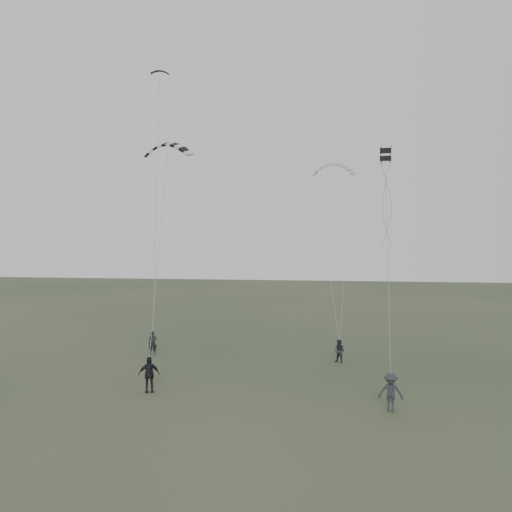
# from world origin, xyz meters

# --- Properties ---
(ground) EXTENTS (140.00, 140.00, 0.00)m
(ground) POSITION_xyz_m (0.00, 0.00, 0.00)
(ground) COLOR #313E28
(ground) RESTS_ON ground
(flyer_left) EXTENTS (0.70, 0.60, 1.64)m
(flyer_left) POSITION_xyz_m (-6.40, 6.53, 0.82)
(flyer_left) COLOR black
(flyer_left) RESTS_ON ground
(flyer_right) EXTENTS (0.92, 0.85, 1.51)m
(flyer_right) POSITION_xyz_m (6.46, 5.98, 0.75)
(flyer_right) COLOR #26262C
(flyer_right) RESTS_ON ground
(flyer_center) EXTENTS (1.19, 0.82, 1.88)m
(flyer_center) POSITION_xyz_m (-3.68, -1.69, 0.94)
(flyer_center) COLOR black
(flyer_center) RESTS_ON ground
(flyer_far) EXTENTS (1.25, 0.82, 1.81)m
(flyer_far) POSITION_xyz_m (8.58, -2.96, 0.90)
(flyer_far) COLOR #2A2A2F
(flyer_far) RESTS_ON ground
(kite_dark_small) EXTENTS (1.42, 0.75, 0.55)m
(kite_dark_small) POSITION_xyz_m (-6.83, 9.63, 20.63)
(kite_dark_small) COLOR black
(kite_dark_small) RESTS_ON flyer_left
(kite_pale_large) EXTENTS (3.78, 1.79, 1.68)m
(kite_pale_large) POSITION_xyz_m (6.11, 16.29, 14.42)
(kite_pale_large) COLOR #BABDC0
(kite_pale_large) RESTS_ON flyer_right
(kite_striped) EXTENTS (3.11, 1.30, 1.39)m
(kite_striped) POSITION_xyz_m (-4.45, 4.09, 14.09)
(kite_striped) COLOR black
(kite_striped) RESTS_ON flyer_center
(kite_box) EXTENTS (0.71, 0.76, 0.76)m
(kite_box) POSITION_xyz_m (8.90, 2.69, 12.90)
(kite_box) COLOR black
(kite_box) RESTS_ON flyer_far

